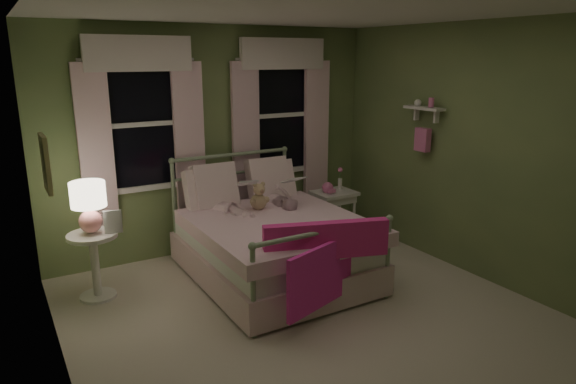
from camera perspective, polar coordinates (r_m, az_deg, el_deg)
room_shell at (r=4.23m, az=3.03°, el=1.82°), size 4.20×4.20×4.20m
bed at (r=5.36m, az=-1.90°, el=-5.54°), size 1.58×2.04×1.18m
pink_throw at (r=4.47m, az=4.45°, el=-6.78°), size 1.07×0.48×0.71m
child_left at (r=5.43m, az=-6.68°, el=1.27°), size 0.34×0.25×0.83m
child_right at (r=5.68m, az=-1.51°, el=1.74°), size 0.39×0.31×0.79m
book_left at (r=5.22m, az=-5.56°, el=0.47°), size 0.23×0.17×0.26m
book_right at (r=5.48m, az=-0.24°, el=0.78°), size 0.20×0.12×0.26m
teddy_bear at (r=5.46m, az=-3.26°, el=-0.69°), size 0.23×0.18×0.31m
nightstand_left at (r=5.22m, az=-20.72°, el=-6.73°), size 0.46×0.46×0.65m
table_lamp at (r=5.05m, az=-21.27°, el=-1.07°), size 0.32×0.32×0.48m
book_nightstand at (r=5.08m, az=-19.70°, el=-4.35°), size 0.21×0.25×0.02m
nightstand_right at (r=6.32m, az=5.14°, el=-0.82°), size 0.50×0.40×0.64m
pink_toy at (r=6.22m, az=4.45°, el=0.45°), size 0.14×0.19×0.14m
bud_vase at (r=6.37m, az=5.81°, el=1.51°), size 0.06×0.06×0.28m
window_left at (r=5.68m, az=-15.87°, el=7.93°), size 1.34×0.13×1.96m
window_right at (r=6.33m, az=-0.68°, el=9.15°), size 1.34×0.13×1.96m
wall_shelf at (r=5.93m, az=14.81°, el=7.30°), size 0.15×0.50×0.60m
framed_picture at (r=4.12m, az=-25.32°, el=2.87°), size 0.03×0.32×0.42m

